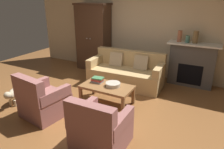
% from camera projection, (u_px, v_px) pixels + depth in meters
% --- Properties ---
extents(ground_plane, '(9.60, 9.60, 0.00)m').
position_uv_depth(ground_plane, '(93.00, 109.00, 4.33)').
color(ground_plane, brown).
extents(back_wall, '(7.20, 0.10, 2.80)m').
position_uv_depth(back_wall, '(140.00, 26.00, 5.93)').
color(back_wall, beige).
rests_on(back_wall, ground).
extents(fireplace, '(1.26, 0.48, 1.12)m').
position_uv_depth(fireplace, '(192.00, 64.00, 5.33)').
color(fireplace, '#4C4947').
rests_on(fireplace, ground).
extents(armoire, '(1.06, 0.57, 2.02)m').
position_uv_depth(armoire, '(93.00, 37.00, 6.41)').
color(armoire, '#472D1E').
rests_on(armoire, ground).
extents(couch, '(1.96, 0.95, 0.86)m').
position_uv_depth(couch, '(126.00, 73.00, 5.45)').
color(couch, tan).
rests_on(couch, ground).
extents(coffee_table, '(1.10, 0.60, 0.42)m').
position_uv_depth(coffee_table, '(107.00, 88.00, 4.43)').
color(coffee_table, olive).
rests_on(coffee_table, ground).
extents(fruit_bowl, '(0.31, 0.31, 0.08)m').
position_uv_depth(fruit_bowl, '(113.00, 84.00, 4.39)').
color(fruit_bowl, beige).
rests_on(fruit_bowl, coffee_table).
extents(book_stack, '(0.26, 0.19, 0.12)m').
position_uv_depth(book_stack, '(97.00, 80.00, 4.58)').
color(book_stack, gray).
rests_on(book_stack, coffee_table).
extents(mantel_vase_terracotta, '(0.11, 0.11, 0.29)m').
position_uv_depth(mantel_vase_terracotta, '(180.00, 36.00, 5.23)').
color(mantel_vase_terracotta, '#A86042').
rests_on(mantel_vase_terracotta, fireplace).
extents(mantel_vase_jade, '(0.10, 0.10, 0.17)m').
position_uv_depth(mantel_vase_jade, '(188.00, 39.00, 5.17)').
color(mantel_vase_jade, slate).
rests_on(mantel_vase_jade, fireplace).
extents(mantel_vase_bronze, '(0.13, 0.13, 0.30)m').
position_uv_depth(mantel_vase_bronze, '(196.00, 37.00, 5.06)').
color(mantel_vase_bronze, olive).
rests_on(mantel_vase_bronze, fireplace).
extents(armchair_near_left, '(0.87, 0.86, 0.88)m').
position_uv_depth(armchair_near_left, '(43.00, 101.00, 4.00)').
color(armchair_near_left, '#935B56').
rests_on(armchair_near_left, ground).
extents(armchair_near_right, '(0.79, 0.78, 0.88)m').
position_uv_depth(armchair_near_right, '(100.00, 130.00, 3.14)').
color(armchair_near_right, '#935B56').
rests_on(armchair_near_right, ground).
extents(dog, '(0.32, 0.55, 0.39)m').
position_uv_depth(dog, '(14.00, 94.00, 4.45)').
color(dog, beige).
rests_on(dog, ground).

